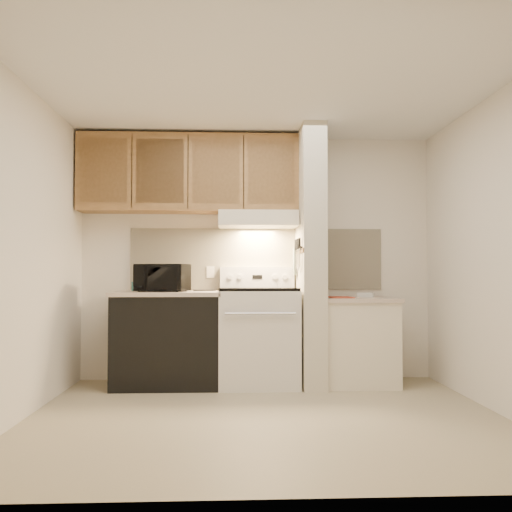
{
  "coord_description": "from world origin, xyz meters",
  "views": [
    {
      "loc": [
        -0.25,
        -4.12,
        1.08
      ],
      "look_at": [
        -0.04,
        0.75,
        1.24
      ],
      "focal_mm": 38.0,
      "sensor_mm": 36.0,
      "label": 1
    }
  ],
  "objects": [
    {
      "name": "backsplash",
      "position": [
        0.0,
        1.49,
        1.24
      ],
      "size": [
        2.6,
        0.02,
        0.63
      ],
      "primitive_type": "cube",
      "color": "#FFF0C9",
      "rests_on": "wall_back"
    },
    {
      "name": "knife_blade_e",
      "position": [
        0.38,
        1.25,
        1.21
      ],
      "size": [
        0.01,
        0.04,
        0.18
      ],
      "primitive_type": "cube",
      "color": "silver",
      "rests_on": "knife_strip"
    },
    {
      "name": "red_folder",
      "position": [
        0.79,
        1.07,
        0.85
      ],
      "size": [
        0.22,
        0.29,
        0.01
      ],
      "primitive_type": "cube",
      "rotation": [
        0.0,
        0.0,
        0.01
      ],
      "color": "#B74128",
      "rests_on": "right_countertop"
    },
    {
      "name": "cab_door_a",
      "position": [
        -1.51,
        1.17,
        2.08
      ],
      "size": [
        0.46,
        0.01,
        0.63
      ],
      "primitive_type": "cube",
      "color": "olive",
      "rests_on": "upper_cabinets"
    },
    {
      "name": "knife_handle_e",
      "position": [
        0.38,
        1.27,
        1.37
      ],
      "size": [
        0.02,
        0.02,
        0.1
      ],
      "primitive_type": "cylinder",
      "color": "black",
      "rests_on": "knife_strip"
    },
    {
      "name": "pillar_trim",
      "position": [
        0.39,
        1.15,
        1.3
      ],
      "size": [
        0.01,
        0.7,
        0.04
      ],
      "primitive_type": "cube",
      "color": "olive",
      "rests_on": "partition_pillar"
    },
    {
      "name": "left_countertop",
      "position": [
        -0.88,
        1.17,
        0.89
      ],
      "size": [
        1.04,
        0.67,
        0.04
      ],
      "primitive_type": "cube",
      "color": "beige",
      "rests_on": "dishwasher_front"
    },
    {
      "name": "knife_blade_c",
      "position": [
        0.38,
        1.1,
        1.2
      ],
      "size": [
        0.01,
        0.04,
        0.2
      ],
      "primitive_type": "cube",
      "color": "silver",
      "rests_on": "knife_strip"
    },
    {
      "name": "knife_blade_d",
      "position": [
        0.38,
        1.18,
        1.22
      ],
      "size": [
        0.01,
        0.04,
        0.16
      ],
      "primitive_type": "cube",
      "color": "silver",
      "rests_on": "knife_strip"
    },
    {
      "name": "range_knob_right_inner",
      "position": [
        0.18,
        1.4,
        1.05
      ],
      "size": [
        0.05,
        0.02,
        0.05
      ],
      "primitive_type": "cylinder",
      "rotation": [
        1.57,
        0.0,
        0.0
      ],
      "color": "silver",
      "rests_on": "range_backguard"
    },
    {
      "name": "knife_handle_d",
      "position": [
        0.38,
        1.18,
        1.37
      ],
      "size": [
        0.02,
        0.02,
        0.1
      ],
      "primitive_type": "cylinder",
      "color": "black",
      "rests_on": "knife_strip"
    },
    {
      "name": "wall_back",
      "position": [
        0.0,
        1.5,
        1.25
      ],
      "size": [
        3.6,
        2.5,
        0.02
      ],
      "primitive_type": "cube",
      "rotation": [
        1.57,
        0.0,
        0.0
      ],
      "color": "white",
      "rests_on": "floor"
    },
    {
      "name": "white_box",
      "position": [
        1.07,
        1.21,
        0.87
      ],
      "size": [
        0.18,
        0.16,
        0.04
      ],
      "primitive_type": "cube",
      "rotation": [
        0.0,
        0.0,
        -0.42
      ],
      "color": "white",
      "rests_on": "right_countertop"
    },
    {
      "name": "range_knob_left_outer",
      "position": [
        -0.28,
        1.4,
        1.05
      ],
      "size": [
        0.05,
        0.02,
        0.05
      ],
      "primitive_type": "cylinder",
      "rotation": [
        1.57,
        0.0,
        0.0
      ],
      "color": "silver",
      "rests_on": "range_backguard"
    },
    {
      "name": "knife_blade_b",
      "position": [
        0.38,
        1.03,
        1.21
      ],
      "size": [
        0.01,
        0.04,
        0.18
      ],
      "primitive_type": "cube",
      "color": "silver",
      "rests_on": "knife_strip"
    },
    {
      "name": "spoon_rest",
      "position": [
        -0.53,
        1.3,
        0.92
      ],
      "size": [
        0.22,
        0.11,
        0.01
      ],
      "primitive_type": "cube",
      "rotation": [
        0.0,
        0.0,
        0.21
      ],
      "color": "black",
      "rests_on": "left_countertop"
    },
    {
      "name": "range_knob_left_inner",
      "position": [
        -0.18,
        1.4,
        1.05
      ],
      "size": [
        0.05,
        0.02,
        0.05
      ],
      "primitive_type": "cylinder",
      "rotation": [
        1.57,
        0.0,
        0.0
      ],
      "color": "silver",
      "rests_on": "range_backguard"
    },
    {
      "name": "upper_cabinets",
      "position": [
        -0.69,
        1.32,
        2.08
      ],
      "size": [
        2.18,
        0.33,
        0.77
      ],
      "primitive_type": "cube",
      "color": "olive",
      "rests_on": "wall_back"
    },
    {
      "name": "range_display",
      "position": [
        0.0,
        1.4,
        1.05
      ],
      "size": [
        0.1,
        0.01,
        0.04
      ],
      "primitive_type": "cube",
      "color": "black",
      "rests_on": "range_backguard"
    },
    {
      "name": "oven_window",
      "position": [
        0.0,
        0.84,
        0.5
      ],
      "size": [
        0.5,
        0.01,
        0.3
      ],
      "primitive_type": "cube",
      "color": "black",
      "rests_on": "range_body"
    },
    {
      "name": "range_body",
      "position": [
        0.0,
        1.16,
        0.46
      ],
      "size": [
        0.76,
        0.65,
        0.92
      ],
      "primitive_type": "cube",
      "color": "silver",
      "rests_on": "floor"
    },
    {
      "name": "wall_left",
      "position": [
        -1.8,
        0.0,
        1.25
      ],
      "size": [
        0.02,
        3.0,
        2.5
      ],
      "primitive_type": "cube",
      "color": "white",
      "rests_on": "floor"
    },
    {
      "name": "outlet",
      "position": [
        -0.48,
        1.48,
        1.1
      ],
      "size": [
        0.08,
        0.01,
        0.12
      ],
      "primitive_type": "cube",
      "color": "#ECE2C8",
      "rests_on": "backsplash"
    },
    {
      "name": "right_cab_base",
      "position": [
        0.97,
        1.15,
        0.4
      ],
      "size": [
        0.7,
        0.6,
        0.81
      ],
      "primitive_type": "cube",
      "color": "#ECE2C8",
      "rests_on": "floor"
    },
    {
      "name": "cab_gap_b",
      "position": [
        -0.69,
        1.16,
        2.08
      ],
      "size": [
        0.01,
        0.01,
        0.73
      ],
      "primitive_type": "cube",
      "color": "black",
      "rests_on": "upper_cabinets"
    },
    {
      "name": "right_countertop",
      "position": [
        0.97,
        1.15,
        0.83
      ],
      "size": [
        0.74,
        0.64,
        0.04
      ],
      "primitive_type": "cube",
      "color": "beige",
      "rests_on": "right_cab_base"
    },
    {
      "name": "wall_right",
      "position": [
        1.8,
        0.0,
        1.25
      ],
      "size": [
        0.02,
        3.0,
        2.5
      ],
      "primitive_type": "cube",
      "color": "white",
      "rests_on": "floor"
    },
    {
      "name": "knife_handle_b",
      "position": [
        0.38,
        1.03,
        1.37
      ],
      "size": [
        0.02,
        0.02,
        0.1
      ],
      "primitive_type": "cylinder",
      "color": "black",
      "rests_on": "knife_strip"
    },
    {
      "name": "ceiling",
      "position": [
        0.0,
        0.0,
        2.5
      ],
      "size": [
        3.6,
        3.6,
        0.0
      ],
      "primitive_type": "plane",
      "rotation": [
        3.14,
        0.0,
        0.0
      ],
      "color": "white",
      "rests_on": "wall_back"
    },
    {
      "name": "range_backguard",
      "position": [
        0.0,
        1.44,
        1.05
      ],
      "size": [
        0.76,
        0.08,
        0.2
      ],
      "primitive_type": "cube",
      "color": "silver",
      "rests_on": "range_body"
    },
    {
      "name": "knife_blade_a",
      "position": [
        0.38,
        0.95,
        1.22
      ],
      "size": [
        0.01,
        0.03,
        0.16
      ],
      "primitive_type": "cube",
      "color": "silver",
      "rests_on": "knife_strip"
    },
    {
      "name": "cab_door_b",
      "position": [
        -0.96,
        1.17,
        2.08
      ],
      "size": [
        0.46,
        0.01,
        0.63
      ],
      "primitive_type": "cube",
      "color": "olive",
      "rests_on": "upper_cabinets"
    },
    {
      "name": "cab_door_d",
      "position": [
        0.13,
        1.17,
        2.08
      ],
      "size": [
        0.46,
        0.01,
        0.63
      ],
      "primitive_type": "cube",
      "color": "olive",
      "rests_on": "upper_cabinets"
    },
    {
      "name": "cooktop",
      "position": [
        0.0,
        1.16,
        0.94
      ],
      "size": [
        0.74,
        0.64,
        0.03
      ],
      "primitive_type": "cube",
      "color": "black",
      "rests_on": "range_body"
    },
    {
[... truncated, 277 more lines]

